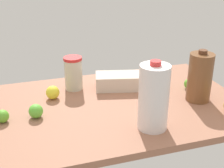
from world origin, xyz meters
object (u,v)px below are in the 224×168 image
(lime_beside_bowl, at_px, (2,116))
(tumbler_cup, at_px, (73,73))
(milk_jug, at_px, (154,97))
(chocolate_milk_jug, at_px, (200,77))
(lime_loose, at_px, (36,111))
(egg_carton, at_px, (127,81))
(lime_by_jug, at_px, (189,84))
(lemon_near_front, at_px, (53,92))

(lime_beside_bowl, bearing_deg, tumbler_cup, 35.04)
(milk_jug, relative_size, chocolate_milk_jug, 1.15)
(milk_jug, distance_m, lime_beside_bowl, 0.61)
(milk_jug, distance_m, chocolate_milk_jug, 0.35)
(milk_jug, relative_size, lime_beside_bowl, 5.17)
(milk_jug, relative_size, lime_loose, 4.67)
(lime_beside_bowl, bearing_deg, lime_loose, -0.98)
(milk_jug, xyz_separation_m, tumbler_cup, (-0.22, 0.46, -0.05))
(milk_jug, bearing_deg, chocolate_milk_jug, 28.07)
(tumbler_cup, relative_size, lime_loose, 2.80)
(chocolate_milk_jug, bearing_deg, milk_jug, -151.93)
(egg_carton, distance_m, tumbler_cup, 0.27)
(milk_jug, bearing_deg, lime_loose, 153.35)
(egg_carton, height_order, tumbler_cup, tumbler_cup)
(tumbler_cup, height_order, lime_beside_bowl, tumbler_cup)
(milk_jug, distance_m, egg_carton, 0.40)
(milk_jug, xyz_separation_m, lime_by_jug, (0.33, 0.28, -0.11))
(milk_jug, bearing_deg, tumbler_cup, 116.01)
(egg_carton, distance_m, lime_loose, 0.50)
(milk_jug, bearing_deg, lemon_near_front, 132.23)
(lime_beside_bowl, bearing_deg, chocolate_milk_jug, -3.70)
(lime_by_jug, bearing_deg, lime_beside_bowl, -175.82)
(lemon_near_front, bearing_deg, tumbler_cup, 35.32)
(lime_by_jug, bearing_deg, chocolate_milk_jug, -102.08)
(lime_beside_bowl, height_order, lime_by_jug, same)
(chocolate_milk_jug, height_order, egg_carton, chocolate_milk_jug)
(milk_jug, height_order, tumbler_cup, milk_jug)
(milk_jug, bearing_deg, egg_carton, 84.76)
(lime_by_jug, bearing_deg, lime_loose, -174.93)
(chocolate_milk_jug, distance_m, tumbler_cup, 0.61)
(chocolate_milk_jug, relative_size, lime_loose, 4.06)
(lime_loose, height_order, lime_by_jug, lime_loose)
(lemon_near_front, bearing_deg, egg_carton, 1.90)
(tumbler_cup, height_order, lime_by_jug, tumbler_cup)
(lime_loose, height_order, lemon_near_front, lemon_near_front)
(chocolate_milk_jug, height_order, lemon_near_front, chocolate_milk_jug)
(lime_beside_bowl, xyz_separation_m, lime_by_jug, (0.90, 0.07, -0.00))
(egg_carton, relative_size, tumbler_cup, 1.89)
(lime_loose, distance_m, lime_by_jug, 0.77)
(chocolate_milk_jug, xyz_separation_m, lemon_near_front, (-0.65, 0.21, -0.08))
(tumbler_cup, height_order, lemon_near_front, tumbler_cup)
(tumbler_cup, relative_size, lime_beside_bowl, 3.10)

